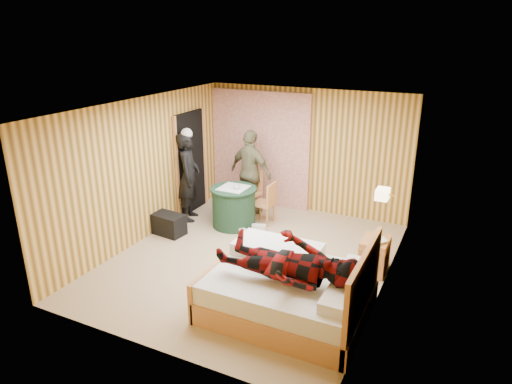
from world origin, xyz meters
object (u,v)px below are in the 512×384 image
at_px(wall_lamp, 383,194).
at_px(man_on_bed, 287,253).
at_px(round_table, 234,207).
at_px(man_at_table, 251,173).
at_px(duffel_bag, 167,224).
at_px(woman_standing, 189,177).
at_px(bed, 291,290).
at_px(nightstand, 374,255).
at_px(chair_far, 251,189).
at_px(chair_near, 267,200).

xyz_separation_m(wall_lamp, man_on_bed, (-0.77, -1.76, -0.31)).
relative_size(round_table, man_at_table, 0.51).
distance_m(duffel_bag, man_at_table, 1.96).
relative_size(wall_lamp, woman_standing, 0.15).
distance_m(bed, round_table, 2.97).
height_order(nightstand, man_at_table, man_at_table).
height_order(bed, man_at_table, man_at_table).
distance_m(wall_lamp, man_on_bed, 1.95).
bearing_deg(man_at_table, wall_lamp, 168.96).
bearing_deg(nightstand, duffel_bag, -175.88).
bearing_deg(nightstand, bed, -115.56).
relative_size(chair_far, woman_standing, 0.53).
bearing_deg(duffel_bag, bed, -17.22).
bearing_deg(man_on_bed, nightstand, 68.06).
relative_size(round_table, man_on_bed, 0.49).
bearing_deg(chair_far, chair_near, -21.23).
distance_m(bed, man_on_bed, 0.70).
xyz_separation_m(chair_near, woman_standing, (-1.47, -0.44, 0.39)).
xyz_separation_m(wall_lamp, round_table, (-2.83, 0.63, -0.91)).
bearing_deg(man_on_bed, chair_far, 123.52).
bearing_deg(woman_standing, chair_near, -96.40).
distance_m(bed, nightstand, 1.76).
height_order(nightstand, chair_near, chair_near).
xyz_separation_m(bed, man_on_bed, (0.03, -0.23, 0.66)).
xyz_separation_m(round_table, duffel_bag, (-0.94, -0.85, -0.20)).
relative_size(wall_lamp, man_at_table, 0.15).
relative_size(wall_lamp, bed, 0.13).
xyz_separation_m(nightstand, man_on_bed, (-0.73, -1.81, 0.71)).
bearing_deg(round_table, woman_standing, -175.78).
bearing_deg(man_on_bed, wall_lamp, 66.33).
bearing_deg(bed, wall_lamp, 62.45).
relative_size(woman_standing, man_at_table, 1.01).
height_order(wall_lamp, duffel_bag, wall_lamp).
bearing_deg(woman_standing, man_at_table, -72.65).
bearing_deg(duffel_bag, chair_near, 46.33).
bearing_deg(round_table, nightstand, -11.78).
height_order(wall_lamp, woman_standing, woman_standing).
xyz_separation_m(duffel_bag, woman_standing, (0.00, 0.78, 0.68)).
distance_m(nightstand, chair_far, 3.06).
bearing_deg(chair_near, man_at_table, -123.28).
xyz_separation_m(bed, man_at_table, (-2.03, 2.90, 0.54)).
bearing_deg(nightstand, chair_far, 155.38).
distance_m(bed, chair_near, 2.95).
xyz_separation_m(wall_lamp, man_at_table, (-2.83, 1.36, -0.44)).
bearing_deg(chair_far, woman_standing, -130.51).
bearing_deg(man_at_table, chair_near, 159.90).
bearing_deg(round_table, wall_lamp, -12.54).
height_order(round_table, chair_far, chair_far).
bearing_deg(man_at_table, chair_far, 125.51).
distance_m(wall_lamp, woman_standing, 3.84).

